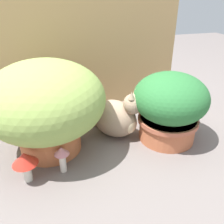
# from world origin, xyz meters

# --- Properties ---
(ground_plane) EXTENTS (6.00, 6.00, 0.00)m
(ground_plane) POSITION_xyz_m (0.00, 0.00, 0.00)
(ground_plane) COLOR slate
(cardboard_backdrop) EXTENTS (1.21, 0.03, 0.92)m
(cardboard_backdrop) POSITION_xyz_m (0.13, 0.58, 0.46)
(cardboard_backdrop) COLOR tan
(cardboard_backdrop) RESTS_ON ground
(grass_planter) EXTENTS (0.59, 0.59, 0.48)m
(grass_planter) POSITION_xyz_m (-0.20, 0.10, 0.27)
(grass_planter) COLOR #C16A3E
(grass_planter) RESTS_ON ground
(leafy_planter) EXTENTS (0.40, 0.40, 0.39)m
(leafy_planter) POSITION_xyz_m (0.44, 0.03, 0.21)
(leafy_planter) COLOR #BA623F
(leafy_planter) RESTS_ON ground
(cat) EXTENTS (0.31, 0.34, 0.32)m
(cat) POSITION_xyz_m (0.18, 0.13, 0.12)
(cat) COLOR tan
(cat) RESTS_ON ground
(mushroom_ornament_pink) EXTENTS (0.07, 0.07, 0.14)m
(mushroom_ornament_pink) POSITION_xyz_m (-0.15, -0.09, 0.09)
(mushroom_ornament_pink) COLOR beige
(mushroom_ornament_pink) RESTS_ON ground
(mushroom_ornament_red) EXTENTS (0.11, 0.11, 0.15)m
(mushroom_ornament_red) POSITION_xyz_m (-0.31, -0.11, 0.11)
(mushroom_ornament_red) COLOR silver
(mushroom_ornament_red) RESTS_ON ground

